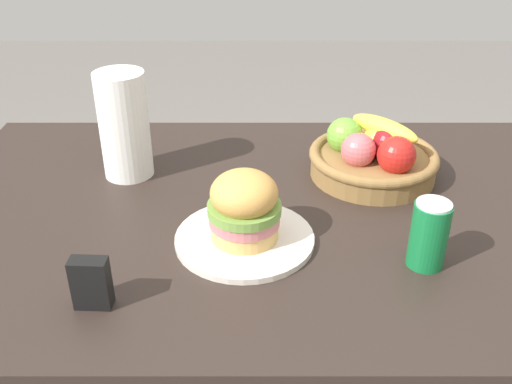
{
  "coord_description": "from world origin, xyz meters",
  "views": [
    {
      "loc": [
        -0.02,
        -1.03,
        1.38
      ],
      "look_at": [
        -0.02,
        -0.04,
        0.81
      ],
      "focal_mm": 40.94,
      "sensor_mm": 36.0,
      "label": 1
    }
  ],
  "objects_px": {
    "paper_towel_roll": "(123,125)",
    "plate": "(244,239)",
    "soda_can": "(428,234)",
    "napkin_holder": "(90,283)",
    "sandwich": "(243,206)",
    "fruit_basket": "(372,156)"
  },
  "relations": [
    {
      "from": "plate",
      "to": "sandwich",
      "type": "relative_size",
      "value": 1.92
    },
    {
      "from": "soda_can",
      "to": "fruit_basket",
      "type": "bearing_deg",
      "value": 96.36
    },
    {
      "from": "soda_can",
      "to": "paper_towel_roll",
      "type": "xyz_separation_m",
      "value": [
        -0.59,
        0.34,
        0.06
      ]
    },
    {
      "from": "fruit_basket",
      "to": "paper_towel_roll",
      "type": "relative_size",
      "value": 1.21
    },
    {
      "from": "soda_can",
      "to": "napkin_holder",
      "type": "xyz_separation_m",
      "value": [
        -0.56,
        -0.11,
        -0.02
      ]
    },
    {
      "from": "sandwich",
      "to": "napkin_holder",
      "type": "relative_size",
      "value": 1.52
    },
    {
      "from": "napkin_holder",
      "to": "plate",
      "type": "bearing_deg",
      "value": 39.78
    },
    {
      "from": "sandwich",
      "to": "paper_towel_roll",
      "type": "height_order",
      "value": "paper_towel_roll"
    },
    {
      "from": "fruit_basket",
      "to": "napkin_holder",
      "type": "xyz_separation_m",
      "value": [
        -0.53,
        -0.45,
        -0.0
      ]
    },
    {
      "from": "plate",
      "to": "sandwich",
      "type": "xyz_separation_m",
      "value": [
        0.0,
        -0.0,
        0.07
      ]
    },
    {
      "from": "sandwich",
      "to": "plate",
      "type": "bearing_deg",
      "value": 90.0
    },
    {
      "from": "soda_can",
      "to": "napkin_holder",
      "type": "height_order",
      "value": "soda_can"
    },
    {
      "from": "plate",
      "to": "sandwich",
      "type": "height_order",
      "value": "sandwich"
    },
    {
      "from": "sandwich",
      "to": "soda_can",
      "type": "relative_size",
      "value": 1.09
    },
    {
      "from": "paper_towel_roll",
      "to": "plate",
      "type": "bearing_deg",
      "value": -45.45
    },
    {
      "from": "soda_can",
      "to": "napkin_holder",
      "type": "distance_m",
      "value": 0.57
    },
    {
      "from": "sandwich",
      "to": "napkin_holder",
      "type": "height_order",
      "value": "sandwich"
    },
    {
      "from": "soda_can",
      "to": "plate",
      "type": "bearing_deg",
      "value": 167.88
    },
    {
      "from": "fruit_basket",
      "to": "paper_towel_roll",
      "type": "xyz_separation_m",
      "value": [
        -0.55,
        0.01,
        0.07
      ]
    },
    {
      "from": "plate",
      "to": "fruit_basket",
      "type": "height_order",
      "value": "fruit_basket"
    },
    {
      "from": "fruit_basket",
      "to": "napkin_holder",
      "type": "bearing_deg",
      "value": -139.72
    },
    {
      "from": "sandwich",
      "to": "paper_towel_roll",
      "type": "relative_size",
      "value": 0.57
    }
  ]
}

